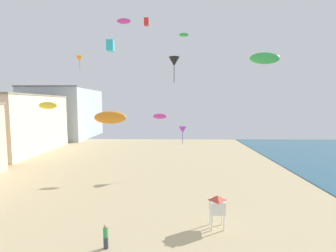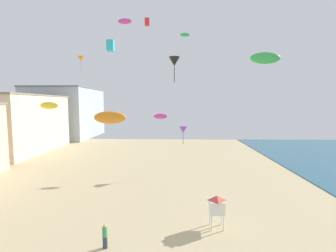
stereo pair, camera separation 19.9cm
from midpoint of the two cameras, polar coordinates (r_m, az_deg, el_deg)
boardwalk_hotel_mid at (r=55.69m, az=-33.46°, el=0.49°), size 12.81×19.76×11.41m
boardwalk_hotel_far at (r=74.69m, az=-23.82°, el=2.97°), size 16.19×20.31×14.16m
kite_flyer at (r=17.62m, az=-15.17°, el=-24.14°), size 0.34×0.34×1.64m
lifeguard_stand at (r=19.43m, az=11.53°, el=-18.12°), size 1.10×1.10×2.55m
kite_purple_delta at (r=32.57m, az=3.37°, el=-0.91°), size 1.12×1.12×2.54m
kite_yellow_parafoil at (r=37.22m, az=-27.20°, el=4.44°), size 2.61×0.72×1.01m
kite_green_parafoil at (r=43.47m, az=3.72°, el=21.18°), size 1.70×0.47×0.66m
kite_magenta_parafoil at (r=32.73m, az=-2.14°, el=2.36°), size 1.92×0.53×0.75m
kite_black_delta at (r=24.76m, az=1.25°, el=15.31°), size 1.13×1.13×2.56m
kite_green_parafoil_2 at (r=24.44m, az=22.16°, el=14.96°), size 2.78×0.77×1.08m
kite_orange_delta at (r=46.47m, az=-20.74°, el=14.99°), size 1.15×1.15×2.62m
kite_orange_parafoil at (r=18.76m, az=-14.08°, el=2.00°), size 2.51×0.70×0.98m
kite_red_box_2 at (r=36.14m, az=-5.41°, el=23.80°), size 0.64×0.64×1.01m
kite_magenta_parafoil_2 at (r=44.67m, az=-10.78°, el=23.68°), size 2.42×0.67×0.94m
kite_cyan_box at (r=23.66m, az=-14.03°, el=18.36°), size 0.63×0.63×0.99m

